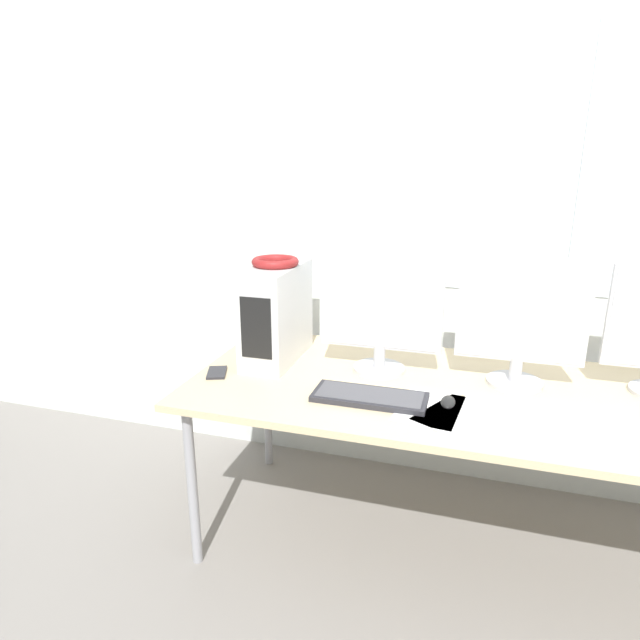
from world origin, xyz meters
TOP-DOWN VIEW (x-y plane):
  - wall_back at (0.00, 1.06)m, footprint 8.00×0.07m
  - desk at (0.00, 0.47)m, footprint 2.50×0.93m
  - pc_tower at (-0.99, 0.57)m, footprint 0.19×0.45m
  - headphones at (-0.99, 0.57)m, footprint 0.20×0.20m
  - monitor_main at (-0.53, 0.56)m, footprint 0.50×0.22m
  - monitor_right_near at (0.01, 0.58)m, footprint 0.48×0.22m
  - keyboard at (-0.51, 0.27)m, footprint 0.42×0.17m
  - mouse at (-0.23, 0.30)m, footprint 0.05×0.10m
  - cell_phone at (-1.17, 0.33)m, footprint 0.12×0.15m
  - paper_sheet_left at (-0.29, 0.27)m, footprint 0.24×0.32m
  - paper_sheet_front at (-0.19, 0.24)m, footprint 0.32×0.36m

SIDE VIEW (x-z plane):
  - desk at x=0.00m, z-range 0.33..1.05m
  - paper_sheet_left at x=-0.29m, z-range 0.73..0.73m
  - paper_sheet_front at x=-0.19m, z-range 0.73..0.73m
  - cell_phone at x=-1.17m, z-range 0.73..0.74m
  - keyboard at x=-0.51m, z-range 0.73..0.75m
  - mouse at x=-0.23m, z-range 0.73..0.76m
  - pc_tower at x=-0.99m, z-range 0.73..1.15m
  - monitor_main at x=-0.53m, z-range 0.74..1.24m
  - monitor_right_near at x=0.01m, z-range 0.74..1.25m
  - headphones at x=-0.99m, z-range 1.15..1.18m
  - wall_back at x=0.00m, z-range 0.00..2.70m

